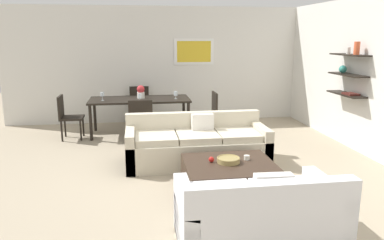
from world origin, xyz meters
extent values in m
plane|color=tan|center=(0.00, 0.00, 0.00)|extent=(18.00, 18.00, 0.00)
cube|color=silver|center=(0.30, 3.53, 1.35)|extent=(8.40, 0.06, 2.70)
cube|color=white|center=(0.50, 3.48, 1.66)|extent=(0.95, 0.02, 0.61)
cube|color=gold|center=(0.50, 3.47, 1.66)|extent=(0.81, 0.01, 0.49)
cube|color=silver|center=(3.03, 0.60, 1.35)|extent=(0.06, 8.20, 2.70)
cube|color=black|center=(2.86, 0.79, 1.70)|extent=(0.28, 0.90, 0.02)
cube|color=black|center=(2.86, 0.79, 1.35)|extent=(0.28, 0.90, 0.02)
cube|color=black|center=(2.86, 0.79, 1.00)|extent=(0.28, 0.90, 0.02)
cylinder|color=#D85933|center=(2.86, 0.59, 1.82)|extent=(0.10, 0.10, 0.22)
sphere|color=teal|center=(2.86, 0.97, 1.43)|extent=(0.14, 0.14, 0.14)
cylinder|color=silver|center=(2.86, 0.84, 1.77)|extent=(0.07, 0.07, 0.12)
cube|color=#4C1E19|center=(2.86, 0.64, 1.03)|extent=(0.20, 0.28, 0.03)
cube|color=beige|center=(0.06, 0.30, 0.21)|extent=(2.25, 0.90, 0.42)
cube|color=beige|center=(0.06, 0.67, 0.60)|extent=(2.25, 0.16, 0.36)
cube|color=beige|center=(-1.00, 0.30, 0.30)|extent=(0.14, 0.90, 0.60)
cube|color=beige|center=(1.11, 0.30, 0.30)|extent=(0.14, 0.90, 0.60)
cube|color=beige|center=(-0.60, 0.26, 0.47)|extent=(0.64, 0.70, 0.10)
cube|color=beige|center=(0.06, 0.26, 0.47)|extent=(0.64, 0.70, 0.10)
cube|color=beige|center=(0.72, 0.26, 0.47)|extent=(0.64, 0.70, 0.10)
cube|color=white|center=(0.18, 0.49, 0.60)|extent=(0.36, 0.13, 0.36)
cube|color=white|center=(0.28, -2.11, 0.21)|extent=(1.59, 0.90, 0.42)
cube|color=white|center=(0.28, -2.48, 0.60)|extent=(1.59, 0.16, 0.36)
cube|color=white|center=(1.01, -2.11, 0.30)|extent=(0.14, 0.90, 0.60)
cube|color=white|center=(-0.45, -2.11, 0.30)|extent=(0.14, 0.90, 0.60)
cube|color=white|center=(0.61, -2.07, 0.47)|extent=(0.64, 0.70, 0.10)
cube|color=white|center=(-0.05, -2.07, 0.47)|extent=(0.64, 0.70, 0.10)
cube|color=white|center=(0.35, -2.30, 0.60)|extent=(0.37, 0.14, 0.36)
cube|color=#38281E|center=(0.32, -0.83, 0.19)|extent=(1.19, 1.04, 0.38)
cylinder|color=#99844C|center=(0.30, -0.79, 0.41)|extent=(0.30, 0.30, 0.06)
torus|color=#99844C|center=(0.30, -0.79, 0.44)|extent=(0.31, 0.31, 0.02)
cylinder|color=silver|center=(0.58, -0.72, 0.41)|extent=(0.08, 0.08, 0.06)
sphere|color=red|center=(0.08, -0.74, 0.42)|extent=(0.07, 0.07, 0.07)
cube|color=black|center=(-0.82, 2.35, 0.73)|extent=(2.06, 0.90, 0.04)
cylinder|color=black|center=(-1.79, 1.96, 0.35)|extent=(0.06, 0.06, 0.71)
cylinder|color=black|center=(0.15, 1.96, 0.35)|extent=(0.06, 0.06, 0.71)
cylinder|color=black|center=(-1.79, 2.74, 0.35)|extent=(0.06, 0.06, 0.71)
cylinder|color=black|center=(0.15, 2.74, 0.35)|extent=(0.06, 0.06, 0.71)
cube|color=black|center=(-2.17, 2.15, 0.43)|extent=(0.44, 0.44, 0.04)
cube|color=black|center=(-2.37, 2.15, 0.67)|extent=(0.04, 0.44, 0.43)
cylinder|color=black|center=(-1.99, 1.97, 0.21)|extent=(0.04, 0.04, 0.41)
cylinder|color=black|center=(-1.99, 2.33, 0.21)|extent=(0.04, 0.04, 0.41)
cylinder|color=black|center=(-2.35, 1.97, 0.21)|extent=(0.04, 0.04, 0.41)
cylinder|color=black|center=(-2.35, 2.33, 0.21)|extent=(0.04, 0.04, 0.41)
cube|color=black|center=(-0.82, 3.12, 0.43)|extent=(0.44, 0.44, 0.04)
cube|color=black|center=(-0.82, 3.32, 0.67)|extent=(0.44, 0.04, 0.43)
cylinder|color=black|center=(-1.00, 2.94, 0.21)|extent=(0.04, 0.04, 0.41)
cylinder|color=black|center=(-0.64, 2.94, 0.21)|extent=(0.04, 0.04, 0.41)
cylinder|color=black|center=(-1.00, 3.30, 0.21)|extent=(0.04, 0.04, 0.41)
cylinder|color=black|center=(-0.64, 3.30, 0.21)|extent=(0.04, 0.04, 0.41)
cube|color=black|center=(0.53, 2.15, 0.43)|extent=(0.44, 0.44, 0.04)
cube|color=black|center=(0.73, 2.15, 0.67)|extent=(0.04, 0.44, 0.43)
cylinder|color=black|center=(0.35, 2.33, 0.21)|extent=(0.04, 0.04, 0.41)
cylinder|color=black|center=(0.35, 1.97, 0.21)|extent=(0.04, 0.04, 0.41)
cylinder|color=black|center=(0.71, 2.33, 0.21)|extent=(0.04, 0.04, 0.41)
cylinder|color=black|center=(0.71, 1.97, 0.21)|extent=(0.04, 0.04, 0.41)
cube|color=black|center=(-0.82, 1.58, 0.43)|extent=(0.44, 0.44, 0.04)
cube|color=black|center=(-0.82, 1.38, 0.67)|extent=(0.44, 0.04, 0.43)
cylinder|color=black|center=(-0.64, 1.76, 0.21)|extent=(0.04, 0.04, 0.41)
cylinder|color=black|center=(-1.00, 1.76, 0.21)|extent=(0.04, 0.04, 0.41)
cylinder|color=black|center=(-0.64, 1.40, 0.21)|extent=(0.04, 0.04, 0.41)
cylinder|color=black|center=(-1.00, 1.40, 0.21)|extent=(0.04, 0.04, 0.41)
cylinder|color=silver|center=(-1.56, 2.24, 0.75)|extent=(0.06, 0.06, 0.01)
cylinder|color=silver|center=(-1.56, 2.24, 0.80)|extent=(0.01, 0.01, 0.08)
cylinder|color=silver|center=(-1.56, 2.24, 0.88)|extent=(0.08, 0.08, 0.08)
cylinder|color=silver|center=(-0.82, 2.74, 0.75)|extent=(0.06, 0.06, 0.01)
cylinder|color=silver|center=(-0.82, 2.74, 0.79)|extent=(0.01, 0.01, 0.07)
cylinder|color=silver|center=(-0.82, 2.74, 0.86)|extent=(0.08, 0.08, 0.07)
cylinder|color=silver|center=(-0.82, 1.96, 0.75)|extent=(0.06, 0.06, 0.01)
cylinder|color=silver|center=(-0.82, 1.96, 0.79)|extent=(0.01, 0.01, 0.07)
cylinder|color=silver|center=(-0.82, 1.96, 0.87)|extent=(0.07, 0.07, 0.09)
cylinder|color=silver|center=(-0.07, 2.24, 0.75)|extent=(0.06, 0.06, 0.01)
cylinder|color=silver|center=(-0.07, 2.24, 0.79)|extent=(0.01, 0.01, 0.06)
cylinder|color=silver|center=(-0.07, 2.24, 0.86)|extent=(0.08, 0.08, 0.09)
cylinder|color=silver|center=(-0.79, 2.40, 0.82)|extent=(0.16, 0.16, 0.13)
sphere|color=red|center=(-0.79, 2.40, 0.94)|extent=(0.16, 0.16, 0.16)
camera|label=1|loc=(-0.88, -5.40, 2.03)|focal=35.01mm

